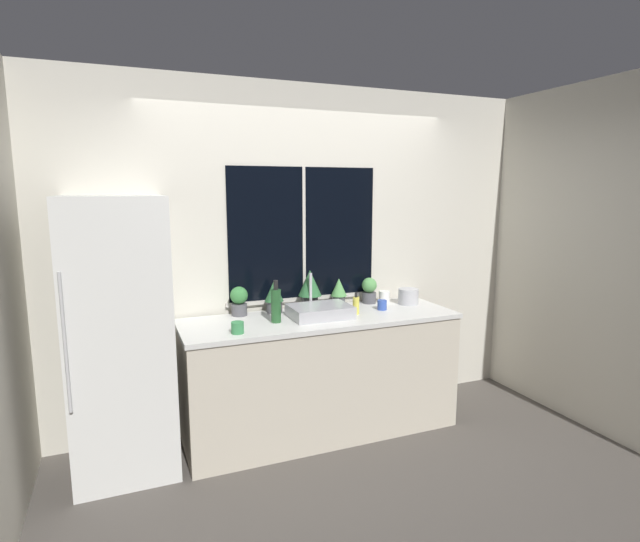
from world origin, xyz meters
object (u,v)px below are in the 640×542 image
object	(u,v)px
refrigerator	(120,337)
mug_white	(384,297)
potted_plant_far_left	(239,300)
potted_plant_far_right	(369,290)
soap_bottle	(356,305)
mug_blue	(382,305)
potted_plant_center	(310,287)
kettle	(408,296)
potted_plant_right	(339,291)
mug_green	(238,328)
bottle_tall	(276,305)
sink	(320,311)
potted_plant_left	(274,295)

from	to	relation	value
refrigerator	mug_white	world-z (taller)	refrigerator
potted_plant_far_left	potted_plant_far_right	xyz separation A→B (m)	(1.12, 0.00, -0.01)
potted_plant_far_left	soap_bottle	bearing A→B (deg)	-19.62
mug_blue	potted_plant_center	bearing A→B (deg)	154.11
potted_plant_center	soap_bottle	world-z (taller)	potted_plant_center
kettle	potted_plant_far_left	bearing A→B (deg)	173.69
refrigerator	mug_blue	size ratio (longest dim) A/B	23.52
mug_white	potted_plant_far_left	bearing A→B (deg)	178.44
potted_plant_right	mug_green	world-z (taller)	potted_plant_right
bottle_tall	potted_plant_far_right	bearing A→B (deg)	18.00
mug_green	potted_plant_right	bearing A→B (deg)	26.25
refrigerator	sink	bearing A→B (deg)	-1.71
potted_plant_far_right	mug_white	world-z (taller)	potted_plant_far_right
mug_green	mug_white	size ratio (longest dim) A/B	0.86
bottle_tall	kettle	xyz separation A→B (m)	(1.20, 0.14, -0.06)
sink	potted_plant_right	size ratio (longest dim) A/B	1.96
refrigerator	bottle_tall	bearing A→B (deg)	-3.45
mug_white	potted_plant_center	bearing A→B (deg)	177.08
mug_white	potted_plant_right	bearing A→B (deg)	175.26
mug_green	soap_bottle	bearing A→B (deg)	10.01
sink	mug_blue	bearing A→B (deg)	2.34
potted_plant_center	kettle	xyz separation A→B (m)	(0.83, -0.16, -0.11)
mug_blue	sink	bearing A→B (deg)	-177.66
sink	bottle_tall	world-z (taller)	bottle_tall
mug_blue	mug_white	size ratio (longest dim) A/B	0.79
potted_plant_far_left	potted_plant_right	bearing A→B (deg)	0.00
bottle_tall	mug_white	distance (m)	1.08
potted_plant_right	mug_blue	world-z (taller)	potted_plant_right
mug_green	potted_plant_far_right	bearing A→B (deg)	20.84
sink	bottle_tall	distance (m)	0.36
soap_bottle	refrigerator	bearing A→B (deg)	177.73
sink	potted_plant_right	bearing A→B (deg)	44.44
refrigerator	potted_plant_left	size ratio (longest dim) A/B	7.34
potted_plant_far_left	kettle	distance (m)	1.42
potted_plant_left	soap_bottle	bearing A→B (deg)	-27.99
refrigerator	potted_plant_right	bearing A→B (deg)	7.88
refrigerator	sink	size ratio (longest dim) A/B	4.06
sink	mug_blue	distance (m)	0.55
potted_plant_right	bottle_tall	world-z (taller)	bottle_tall
potted_plant_far_left	potted_plant_left	distance (m)	0.28
bottle_tall	mug_green	distance (m)	0.38
mug_blue	refrigerator	bearing A→B (deg)	179.43
mug_blue	mug_white	xyz separation A→B (m)	(0.14, 0.22, 0.01)
potted_plant_far_left	bottle_tall	size ratio (longest dim) A/B	0.72
sink	mug_green	distance (m)	0.70
potted_plant_left	potted_plant_right	size ratio (longest dim) A/B	1.08
potted_plant_center	potted_plant_far_right	distance (m)	0.54
kettle	soap_bottle	bearing A→B (deg)	-165.47
potted_plant_far_left	potted_plant_center	size ratio (longest dim) A/B	0.71
potted_plant_far_left	mug_green	size ratio (longest dim) A/B	2.63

